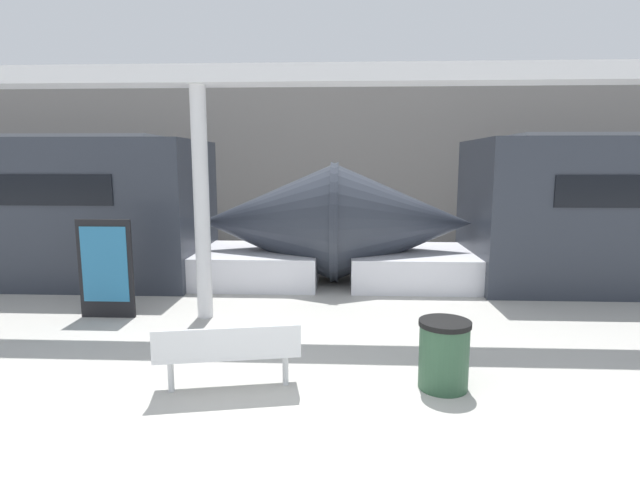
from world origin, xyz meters
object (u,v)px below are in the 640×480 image
Objects in this scene: bench_near at (228,350)px; support_column_near at (202,205)px; poster_board at (106,268)px; trash_bin at (444,354)px.

bench_near is 0.44× the size of support_column_near.
bench_near is 3.28m from support_column_near.
support_column_near reaches higher than poster_board.
support_column_near reaches higher than trash_bin.
poster_board is (-5.18, 2.46, 0.44)m from trash_bin.
poster_board is at bearing 124.42° from bench_near.
trash_bin reaches higher than bench_near.
poster_board is at bearing -176.42° from support_column_near.
support_column_near is at bearing 144.09° from trash_bin.
bench_near is 2.09× the size of trash_bin.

